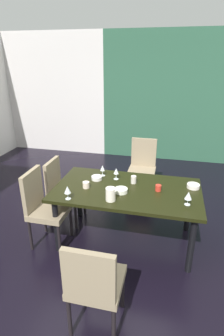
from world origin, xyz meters
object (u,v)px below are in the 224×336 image
Objects in this scene: chair_head_near at (94,282)px; serving_bowl_right at (193,186)px; serving_bowl_front at (97,178)px; wine_glass_near_window at (67,190)px; wine_glass_center at (103,169)px; cup_west at (158,188)px; chair_left_far at (62,187)px; chair_left_near at (43,205)px; chair_head_far at (142,165)px; wine_glass_north at (188,196)px; wine_glass_south at (116,172)px; cup_left at (134,180)px; cup_near_shelf at (86,185)px; serving_bowl_corner at (121,190)px; pitcher_east at (111,194)px; dining_table at (127,194)px.

chair_head_near is 1.71m from serving_bowl_right.
wine_glass_near_window is at bearing -107.09° from serving_bowl_front.
wine_glass_center reaches higher than cup_west.
cup_west is at bearing 23.89° from wine_glass_near_window.
chair_left_far reaches higher than serving_bowl_front.
chair_left_near is (-0.01, -0.56, 0.03)m from chair_left_far.
chair_head_far is at bearing 146.44° from chair_left_near.
wine_glass_north is 0.45m from serving_bowl_right.
chair_left_near reaches higher than serving_bowl_front.
wine_glass_south is at bearing 152.82° from wine_glass_north.
serving_bowl_front is 0.48m from cup_left.
wine_glass_near_window is 0.34m from cup_near_shelf.
cup_near_shelf reaches higher than serving_bowl_corner.
serving_bowl_front is at bearing 76.24° from cup_near_shelf.
chair_left_near is at bearing 176.99° from pitcher_east.
dining_table is 11.59× the size of wine_glass_south.
serving_bowl_corner is 1.00× the size of serving_bowl_right.
wine_glass_near_window is (0.40, -0.12, 0.32)m from chair_left_near.
dining_table is at bearing 68.37° from pitcher_east.
chair_left_near is 6.44× the size of pitcher_east.
dining_table is at bearing 65.06° from serving_bowl_corner.
wine_glass_center is at bearing 175.54° from serving_bowl_right.
chair_left_far is 5.98× the size of wine_glass_south.
dining_table is at bearing 105.53° from chair_left_near.
wine_glass_center is at bearing 154.43° from wine_glass_north.
chair_left_near is 1.87m from chair_head_far.
chair_left_far is at bearing 121.44° from chair_head_near.
cup_west is (0.33, -1.25, 0.24)m from chair_head_far.
wine_glass_south is 0.45m from cup_near_shelf.
chair_left_far reaches higher than serving_bowl_corner.
wine_glass_south is 0.76m from wine_glass_near_window.
chair_head_near is 1.47m from cup_left.
dining_table is 0.52m from cup_near_shelf.
chair_head_far is (1.03, 1.01, 0.02)m from chair_left_far.
wine_glass_center is at bearing 163.52° from cup_left.
chair_head_far reaches higher than serving_bowl_corner.
serving_bowl_right is 0.73m from cup_left.
chair_head_near is 0.95× the size of chair_left_near.
chair_left_near reaches higher than cup_left.
cup_west is (0.80, -0.13, 0.01)m from serving_bowl_front.
serving_bowl_front is at bearing -107.12° from wine_glass_center.
cup_west is at bearing -23.17° from cup_left.
chair_left_near reaches higher than wine_glass_north.
wine_glass_north is at bearing -18.77° from serving_bowl_front.
wine_glass_center is 0.73m from wine_glass_near_window.
wine_glass_center is at bearing 133.16° from chair_left_near.
cup_west is (0.41, 1.31, 0.26)m from chair_head_near.
cup_west is at bearing 4.39° from dining_table.
chair_left_near is at bearing -0.77° from chair_left_far.
serving_bowl_front is 0.57m from pitcher_east.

